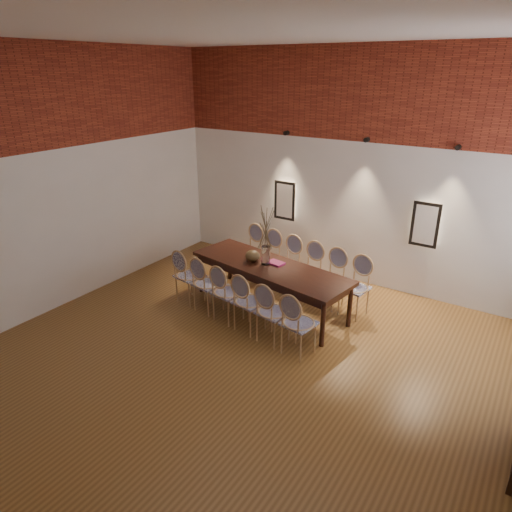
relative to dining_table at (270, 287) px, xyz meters
The scene contains 28 objects.
floor 1.87m from the dining_table, 71.44° to the right, with size 7.00×7.00×0.02m, color brown.
ceiling 4.07m from the dining_table, 71.44° to the right, with size 7.00×7.00×0.02m, color silver.
wall_back 2.50m from the dining_table, 72.18° to the left, with size 7.00×0.10×4.00m, color silver.
wall_left 3.80m from the dining_table, 149.66° to the right, with size 0.10×7.00×4.00m, color silver.
brick_band_back 3.41m from the dining_table, 71.51° to the left, with size 7.00×0.02×1.50m, color maroon.
brick_band_left 4.44m from the dining_table, 149.06° to the right, with size 0.02×7.00×1.50m, color maroon.
niche_left 2.08m from the dining_table, 112.71° to the left, with size 0.36×0.06×0.66m, color #FFEAC6.
niche_right 2.71m from the dining_table, 42.30° to the left, with size 0.36×0.06×0.66m, color #FFEAC6.
spot_fixture_left 2.84m from the dining_table, 113.07° to the left, with size 0.08×0.08×0.10m, color black.
spot_fixture_mid 2.86m from the dining_table, 65.06° to the left, with size 0.08×0.08×0.10m, color black.
spot_fixture_right 3.51m from the dining_table, 37.64° to the left, with size 0.08×0.08×0.10m, color black.
dining_table is the anchor object (origin of this frame).
chair_near_a 1.33m from the dining_table, 156.44° to the right, with size 0.44×0.44×0.94m, color tan, non-canonical shape.
chair_near_b 0.99m from the dining_table, 142.23° to the right, with size 0.44×0.44×0.94m, color tan, non-canonical shape.
chair_near_c 0.75m from the dining_table, 116.33° to the right, with size 0.44×0.44×0.94m, color tan, non-canonical shape.
chair_near_d 0.75m from the dining_table, 81.35° to the right, with size 0.44×0.44×0.94m, color tan, non-canonical shape.
chair_near_e 0.99m from the dining_table, 55.46° to the right, with size 0.44×0.44×0.94m, color tan, non-canonical shape.
chair_near_f 1.33m from the dining_table, 41.25° to the right, with size 0.44×0.44×0.94m, color tan, non-canonical shape.
chair_far_a 1.33m from the dining_table, 138.75° to the left, with size 0.44×0.44×0.94m, color tan, non-canonical shape.
chair_far_b 0.99m from the dining_table, 124.54° to the left, with size 0.44×0.44×0.94m, color tan, non-canonical shape.
chair_far_c 0.75m from the dining_table, 98.65° to the left, with size 0.44×0.44×0.94m, color tan, non-canonical shape.
chair_far_d 0.75m from the dining_table, 63.67° to the left, with size 0.44×0.44×0.94m, color tan, non-canonical shape.
chair_far_e 0.99m from the dining_table, 37.77° to the left, with size 0.44×0.44×0.94m, color tan, non-canonical shape.
chair_far_f 1.33m from the dining_table, 23.56° to the left, with size 0.44×0.44×0.94m, color tan, non-canonical shape.
vase 0.53m from the dining_table, behind, with size 0.14×0.14×0.30m, color silver.
dried_branches 0.98m from the dining_table, behind, with size 0.50×0.50×0.70m, color brown, non-canonical shape.
bowl 0.57m from the dining_table, behind, with size 0.24×0.24×0.18m, color brown.
book 0.41m from the dining_table, 67.42° to the left, with size 0.26×0.18×0.03m, color #8D1F4F.
Camera 1 is at (2.84, -3.88, 3.64)m, focal length 32.00 mm.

